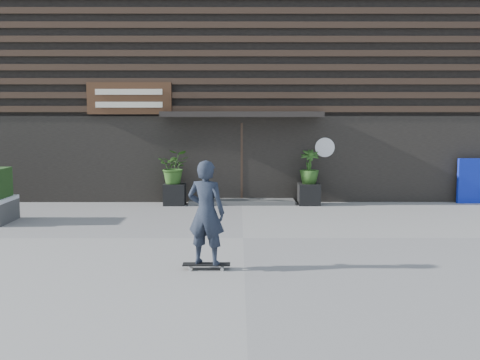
{
  "coord_description": "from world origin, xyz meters",
  "views": [
    {
      "loc": [
        -0.1,
        -11.45,
        2.51
      ],
      "look_at": [
        -0.06,
        0.94,
        1.1
      ],
      "focal_mm": 42.38,
      "sensor_mm": 36.0,
      "label": 1
    }
  ],
  "objects": [
    {
      "name": "ground",
      "position": [
        0.0,
        0.0,
        0.0
      ],
      "size": [
        80.0,
        80.0,
        0.0
      ],
      "primitive_type": "plane",
      "color": "gray",
      "rests_on": "ground"
    },
    {
      "name": "entrance_step",
      "position": [
        0.0,
        4.6,
        0.06
      ],
      "size": [
        3.0,
        0.8,
        0.12
      ],
      "primitive_type": "cube",
      "color": "#464644",
      "rests_on": "ground"
    },
    {
      "name": "planter_pot_left",
      "position": [
        -1.9,
        4.4,
        0.3
      ],
      "size": [
        0.6,
        0.6,
        0.6
      ],
      "primitive_type": "cube",
      "color": "black",
      "rests_on": "ground"
    },
    {
      "name": "bamboo_left",
      "position": [
        -1.9,
        4.4,
        1.08
      ],
      "size": [
        0.86,
        0.75,
        0.96
      ],
      "primitive_type": "imported",
      "color": "#2D591E",
      "rests_on": "planter_pot_left"
    },
    {
      "name": "planter_pot_right",
      "position": [
        1.9,
        4.4,
        0.3
      ],
      "size": [
        0.6,
        0.6,
        0.6
      ],
      "primitive_type": "cube",
      "color": "black",
      "rests_on": "ground"
    },
    {
      "name": "bamboo_right",
      "position": [
        1.9,
        4.4,
        1.08
      ],
      "size": [
        0.54,
        0.54,
        0.96
      ],
      "primitive_type": "imported",
      "color": "#2D591E",
      "rests_on": "planter_pot_right"
    },
    {
      "name": "building",
      "position": [
        -0.0,
        9.96,
        3.99
      ],
      "size": [
        18.0,
        11.0,
        8.0
      ],
      "color": "black",
      "rests_on": "ground"
    },
    {
      "name": "skateboarder",
      "position": [
        -0.62,
        -2.38,
        0.94
      ],
      "size": [
        0.78,
        0.58,
        1.8
      ],
      "color": "black",
      "rests_on": "ground"
    }
  ]
}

